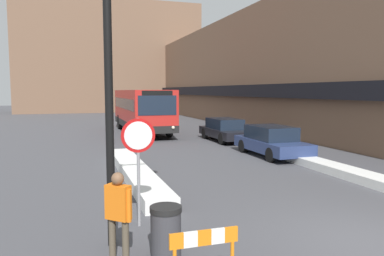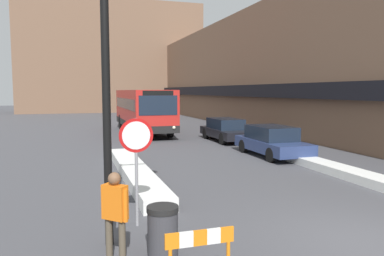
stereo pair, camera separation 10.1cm
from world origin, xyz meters
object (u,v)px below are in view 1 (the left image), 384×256
Objects in this scene: city_bus at (142,109)px; parked_car_front at (271,141)px; parked_car_middle at (225,129)px; pedestrian at (118,209)px; construction_barricade at (204,247)px; trash_bin at (166,231)px; stop_sign at (138,148)px; street_lamp at (123,45)px.

city_bus reaches higher than parked_car_front.
parked_car_front is 5.57m from parked_car_middle.
parked_car_middle is at bearing 90.00° from parked_car_front.
pedestrian is at bearing -119.35° from parked_car_middle.
parked_car_front is 4.03× the size of construction_barricade.
pedestrian is at bearing -178.35° from trash_bin.
stop_sign reaches higher than parked_car_front.
trash_bin is (-7.30, -8.92, -0.23)m from parked_car_front.
stop_sign is 0.39× the size of street_lamp.
pedestrian is 1.73m from construction_barricade.
city_bus is 6.38× the size of pedestrian.
parked_car_front is 10.46m from stop_sign.
parked_car_middle reaches higher than trash_bin.
trash_bin is (0.19, -1.71, -1.30)m from stop_sign.
stop_sign is at bearing -136.11° from parked_car_front.
stop_sign is at bearing 64.49° from street_lamp.
street_lamp is (-7.91, -13.64, 3.21)m from parked_car_middle.
construction_barricade is at bearing -67.53° from street_lamp.
city_bus is 20.77m from trash_bin.
city_bus is at bearing 109.10° from parked_car_front.
pedestrian reaches higher than parked_car_middle.
parked_car_front reaches higher than trash_bin.
street_lamp is (-0.41, -0.86, 2.13)m from stop_sign.
stop_sign reaches higher than parked_car_middle.
street_lamp reaches higher than pedestrian.
construction_barricade is (0.88, -2.14, -3.24)m from street_lamp.
trash_bin is at bearing -116.75° from parked_car_middle.
pedestrian is at bearing -106.13° from street_lamp.
street_lamp reaches higher than construction_barricade.
construction_barricade is (-3.02, -21.76, -1.04)m from city_bus.
pedestrian is at bearing 131.98° from construction_barricade.
street_lamp reaches higher than parked_car_front.
parked_car_front is at bearing 55.47° from construction_barricade.
stop_sign is at bearing -100.56° from city_bus.
city_bus reaches higher than trash_bin.
stop_sign is 1.49× the size of pedestrian.
street_lamp reaches higher than trash_bin.
city_bus is 12.27m from parked_car_front.
city_bus is 7.27m from parked_car_middle.
trash_bin is at bearing -54.62° from street_lamp.
city_bus is 2.28× the size of parked_car_middle.
construction_barricade is (0.47, -2.99, -1.11)m from stop_sign.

